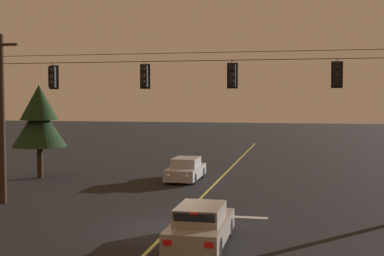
% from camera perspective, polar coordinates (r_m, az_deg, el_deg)
% --- Properties ---
extents(ground_plane, '(180.00, 180.00, 0.00)m').
position_cam_1_polar(ground_plane, '(20.35, -2.46, -11.09)').
color(ground_plane, black).
extents(lane_centre_stripe, '(0.14, 60.00, 0.01)m').
position_cam_1_polar(lane_centre_stripe, '(29.17, 2.02, -6.70)').
color(lane_centre_stripe, '#D1C64C').
rests_on(lane_centre_stripe, ground).
extents(stop_bar_paint, '(3.40, 0.36, 0.01)m').
position_cam_1_polar(stop_bar_paint, '(22.49, 3.97, -9.70)').
color(stop_bar_paint, silver).
rests_on(stop_bar_paint, ground).
extents(signal_span_assembly, '(20.02, 0.32, 8.11)m').
position_cam_1_polar(signal_span_assembly, '(22.85, -0.51, 1.17)').
color(signal_span_assembly, '#2D2116').
rests_on(signal_span_assembly, ground).
extents(traffic_light_leftmost, '(0.48, 0.41, 1.22)m').
position_cam_1_polar(traffic_light_leftmost, '(25.01, -15.15, 5.45)').
color(traffic_light_leftmost, black).
extents(traffic_light_left_inner, '(0.48, 0.41, 1.22)m').
position_cam_1_polar(traffic_light_left_inner, '(23.35, -5.31, 5.72)').
color(traffic_light_left_inner, black).
extents(traffic_light_centre, '(0.48, 0.41, 1.22)m').
position_cam_1_polar(traffic_light_centre, '(22.51, 4.43, 5.81)').
color(traffic_light_centre, black).
extents(traffic_light_right_inner, '(0.48, 0.41, 1.22)m').
position_cam_1_polar(traffic_light_right_inner, '(22.37, 15.74, 5.72)').
color(traffic_light_right_inner, black).
extents(car_waiting_near_lane, '(1.80, 4.33, 1.39)m').
position_cam_1_polar(car_waiting_near_lane, '(18.16, 0.97, -10.74)').
color(car_waiting_near_lane, gray).
rests_on(car_waiting_near_lane, ground).
extents(car_oncoming_lead, '(1.80, 4.42, 1.39)m').
position_cam_1_polar(car_oncoming_lead, '(32.10, -0.70, -4.62)').
color(car_oncoming_lead, '#A5A5AD').
rests_on(car_oncoming_lead, ground).
extents(tree_verge_near, '(3.42, 3.42, 5.93)m').
position_cam_1_polar(tree_verge_near, '(34.14, -16.51, 0.96)').
color(tree_verge_near, '#332316').
rests_on(tree_verge_near, ground).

